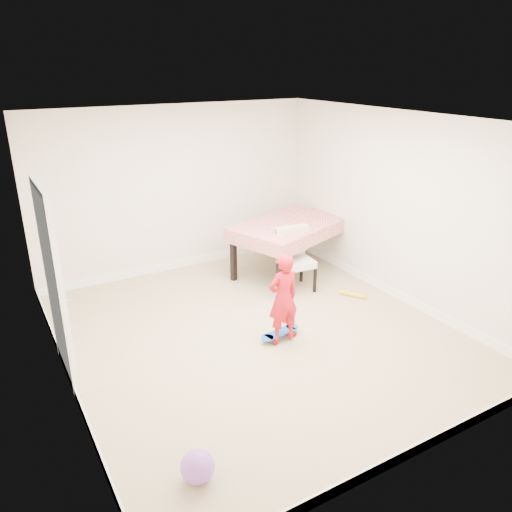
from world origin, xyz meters
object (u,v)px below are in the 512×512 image
dining_chair (296,260)px  balloon (198,467)px  skateboard (280,335)px  child (283,301)px  dining_table (289,248)px

dining_chair → balloon: dining_chair is taller
skateboard → child: (-0.02, -0.08, 0.51)m
dining_chair → balloon: size_ratio=3.32×
skateboard → dining_table: bearing=43.5°
dining_table → dining_chair: size_ratio=1.92×
dining_chair → skateboard: size_ratio=1.63×
dining_table → child: (-1.24, -1.74, 0.13)m
balloon → child: bearing=39.8°
dining_chair → child: size_ratio=0.84×
skateboard → balloon: balloon is taller
dining_table → child: bearing=-144.6°
dining_table → skateboard: size_ratio=3.14×
child → balloon: 2.34m
balloon → dining_chair: bearing=43.7°
dining_table → balloon: dining_table is taller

